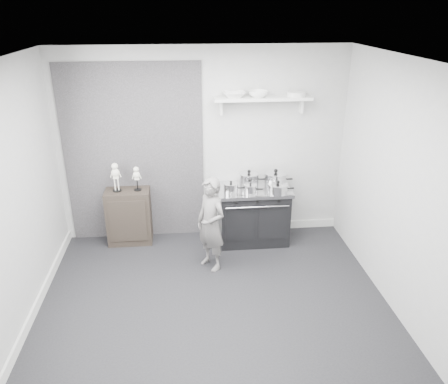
{
  "coord_description": "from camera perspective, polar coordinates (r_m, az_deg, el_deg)",
  "views": [
    {
      "loc": [
        -0.28,
        -4.04,
        3.16
      ],
      "look_at": [
        0.21,
        0.95,
        1.0
      ],
      "focal_mm": 35.0,
      "sensor_mm": 36.0,
      "label": 1
    }
  ],
  "objects": [
    {
      "name": "pot_front_center",
      "position": [
        5.88,
        3.48,
        0.39
      ],
      "size": [
        0.26,
        0.18,
        0.16
      ],
      "color": "silver",
      "rests_on": "stove"
    },
    {
      "name": "bowl_small",
      "position": [
        5.9,
        4.49,
        12.67
      ],
      "size": [
        0.26,
        0.26,
        0.08
      ],
      "primitive_type": "imported",
      "color": "white",
      "rests_on": "wall_shelf"
    },
    {
      "name": "skeleton_full",
      "position": [
        6.11,
        -13.97,
        2.17
      ],
      "size": [
        0.13,
        0.08,
        0.47
      ],
      "primitive_type": null,
      "color": "white",
      "rests_on": "side_cabinet"
    },
    {
      "name": "stove",
      "position": [
        6.24,
        3.85,
        -2.93
      ],
      "size": [
        1.01,
        0.63,
        0.81
      ],
      "color": "black",
      "rests_on": "ground"
    },
    {
      "name": "skeleton_torso",
      "position": [
        6.09,
        -11.34,
        1.96
      ],
      "size": [
        0.11,
        0.07,
        0.4
      ],
      "primitive_type": null,
      "color": "white",
      "rests_on": "side_cabinet"
    },
    {
      "name": "plate_stack",
      "position": [
        6.02,
        9.43,
        12.53
      ],
      "size": [
        0.25,
        0.25,
        0.06
      ],
      "primitive_type": "cylinder",
      "color": "silver",
      "rests_on": "wall_shelf"
    },
    {
      "name": "bowl_large",
      "position": [
        5.86,
        1.32,
        12.61
      ],
      "size": [
        0.31,
        0.31,
        0.08
      ],
      "primitive_type": "imported",
      "color": "white",
      "rests_on": "wall_shelf"
    },
    {
      "name": "side_cabinet",
      "position": [
        6.34,
        -12.27,
        -3.12
      ],
      "size": [
        0.61,
        0.36,
        0.8
      ],
      "primitive_type": "cube",
      "color": "black",
      "rests_on": "ground"
    },
    {
      "name": "ground",
      "position": [
        5.14,
        -1.35,
        -14.68
      ],
      "size": [
        4.0,
        4.0,
        0.0
      ],
      "primitive_type": "plane",
      "color": "black",
      "rests_on": "ground"
    },
    {
      "name": "pot_front_left",
      "position": [
        5.91,
        0.92,
        0.57
      ],
      "size": [
        0.29,
        0.2,
        0.17
      ],
      "color": "silver",
      "rests_on": "stove"
    },
    {
      "name": "room_shell",
      "position": [
        4.46,
        -2.84,
        3.32
      ],
      "size": [
        4.02,
        3.62,
        2.71
      ],
      "color": "#A9A9A6",
      "rests_on": "ground"
    },
    {
      "name": "pot_front_right",
      "position": [
        5.94,
        7.03,
        0.5
      ],
      "size": [
        0.36,
        0.28,
        0.18
      ],
      "color": "silver",
      "rests_on": "stove"
    },
    {
      "name": "pot_back_right",
      "position": [
        6.17,
        6.74,
        1.7
      ],
      "size": [
        0.41,
        0.32,
        0.25
      ],
      "color": "silver",
      "rests_on": "stove"
    },
    {
      "name": "child",
      "position": [
        5.51,
        -1.7,
        -4.24
      ],
      "size": [
        0.51,
        0.54,
        1.24
      ],
      "primitive_type": "imported",
      "rotation": [
        0.0,
        0.0,
        -0.91
      ],
      "color": "slate",
      "rests_on": "ground"
    },
    {
      "name": "pot_back_left",
      "position": [
        6.15,
        3.27,
        1.7
      ],
      "size": [
        0.37,
        0.28,
        0.23
      ],
      "color": "silver",
      "rests_on": "stove"
    },
    {
      "name": "wall_shelf",
      "position": [
        5.93,
        5.07,
        11.99
      ],
      "size": [
        1.3,
        0.26,
        0.24
      ],
      "color": "silver",
      "rests_on": "room_shell"
    }
  ]
}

